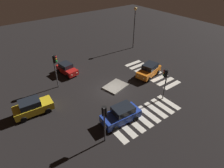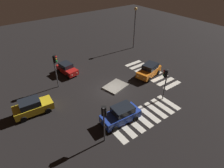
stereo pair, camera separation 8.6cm
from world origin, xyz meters
TOP-DOWN VIEW (x-y plane):
  - ground_plane at (0.00, 0.00)m, footprint 80.00×80.00m
  - traffic_island at (0.85, 0.35)m, footprint 3.50×2.93m
  - car_orange at (6.63, -0.25)m, footprint 4.55×2.76m
  - car_blue at (-2.60, -5.12)m, footprint 4.38×2.23m
  - car_red at (-2.82, 7.64)m, footprint 2.17×3.90m
  - car_yellow at (-9.74, 1.75)m, footprint 4.36×2.25m
  - traffic_light_east at (3.92, -5.12)m, footprint 0.54×0.53m
  - traffic_light_west at (-5.29, 4.96)m, footprint 0.53×0.54m
  - traffic_light_south at (-5.42, -6.14)m, footprint 0.54×0.53m
  - street_lamp at (11.94, 9.08)m, footprint 0.56×0.56m
  - crosswalk_near at (0.00, -6.19)m, footprint 8.75×3.20m
  - crosswalk_side at (7.42, 0.00)m, footprint 3.20×8.75m

SIDE VIEW (x-z plane):
  - ground_plane at x=0.00m, z-range 0.00..0.00m
  - crosswalk_near at x=0.00m, z-range 0.00..0.02m
  - crosswalk_side at x=7.42m, z-range 0.00..0.02m
  - traffic_island at x=0.85m, z-range 0.00..0.18m
  - car_red at x=-2.82m, z-range -0.01..1.62m
  - car_yellow at x=-9.74m, z-range -0.02..1.83m
  - car_blue at x=-2.60m, z-range -0.02..1.85m
  - car_orange at x=6.63m, z-range -0.02..1.85m
  - traffic_light_south at x=-5.42m, z-range 1.07..5.18m
  - traffic_light_east at x=3.92m, z-range 1.07..5.23m
  - traffic_light_west at x=-5.29m, z-range 1.20..5.89m
  - street_lamp at x=11.94m, z-range 1.38..8.91m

